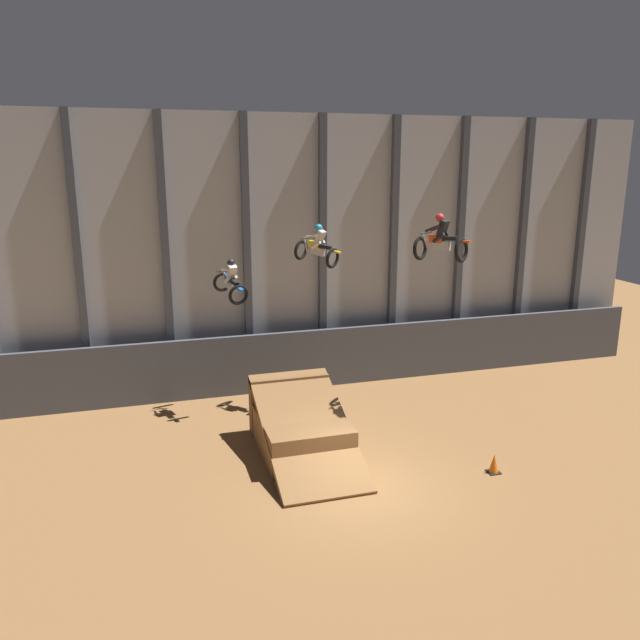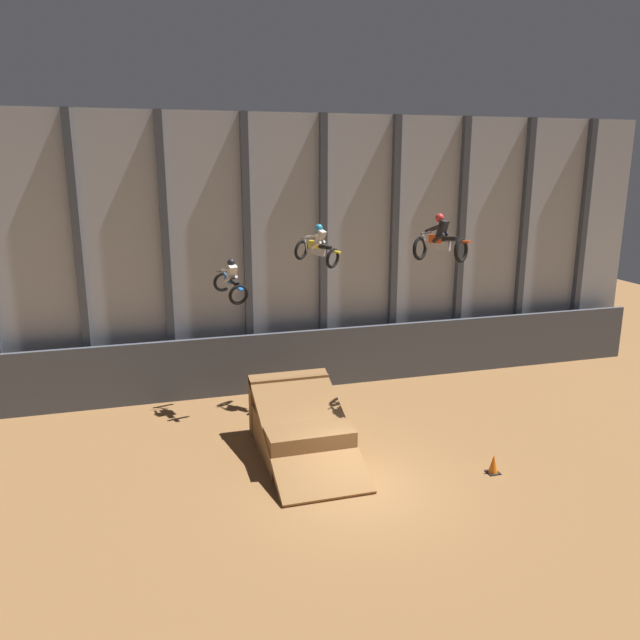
{
  "view_description": "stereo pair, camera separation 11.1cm",
  "coord_description": "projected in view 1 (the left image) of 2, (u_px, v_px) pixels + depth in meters",
  "views": [
    {
      "loc": [
        -5.6,
        -14.69,
        8.83
      ],
      "look_at": [
        0.23,
        4.97,
        3.62
      ],
      "focal_mm": 35.0,
      "sensor_mm": 36.0,
      "label": 1
    },
    {
      "loc": [
        -5.49,
        -14.73,
        8.83
      ],
      "look_at": [
        0.23,
        4.97,
        3.62
      ],
      "focal_mm": 35.0,
      "sensor_mm": 36.0,
      "label": 2
    }
  ],
  "objects": [
    {
      "name": "lower_barrier",
      "position": [
        291.0,
        361.0,
        24.7
      ],
      "size": [
        31.36,
        0.2,
        2.36
      ],
      "color": "#474C56",
      "rests_on": "ground_plane"
    },
    {
      "name": "rider_bike_center_air",
      "position": [
        317.0,
        248.0,
        22.01
      ],
      "size": [
        1.55,
        1.71,
        1.54
      ],
      "rotation": [
        0.13,
        0.0,
        0.66
      ],
      "color": "black"
    },
    {
      "name": "rider_bike_left_air",
      "position": [
        231.0,
        282.0,
        21.77
      ],
      "size": [
        1.11,
        1.87,
        1.56
      ],
      "rotation": [
        0.16,
        0.0,
        0.25
      ],
      "color": "black"
    },
    {
      "name": "dirt_ramp",
      "position": [
        300.0,
        427.0,
        19.67
      ],
      "size": [
        2.64,
        5.05,
        2.12
      ],
      "color": "brown",
      "rests_on": "ground_plane"
    },
    {
      "name": "traffic_cone_near_ramp",
      "position": [
        494.0,
        464.0,
        18.19
      ],
      "size": [
        0.36,
        0.36,
        0.58
      ],
      "color": "black",
      "rests_on": "ground_plane"
    },
    {
      "name": "arena_back_wall",
      "position": [
        284.0,
        254.0,
        24.53
      ],
      "size": [
        32.0,
        0.4,
        10.64
      ],
      "color": "#A3A8B2",
      "rests_on": "ground_plane"
    },
    {
      "name": "rider_bike_right_air",
      "position": [
        441.0,
        242.0,
        18.6
      ],
      "size": [
        1.45,
        1.69,
        1.47
      ],
      "rotation": [
        -0.05,
        0.0,
        0.58
      ],
      "color": "black"
    },
    {
      "name": "ground_plane",
      "position": [
        363.0,
        488.0,
        17.37
      ],
      "size": [
        60.0,
        60.0,
        0.0
      ],
      "primitive_type": "plane",
      "color": "olive"
    }
  ]
}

